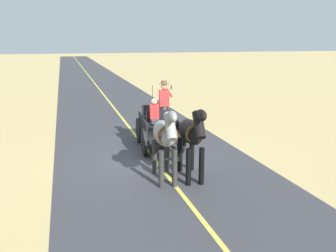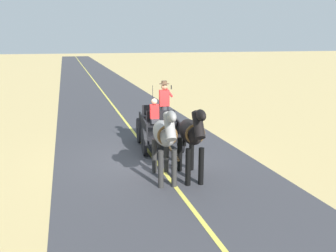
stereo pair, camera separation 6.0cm
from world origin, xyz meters
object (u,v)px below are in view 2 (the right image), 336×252
horse_near_side (191,134)px  horse_drawn_carriage (159,126)px  horse_off_side (164,136)px  traffic_cone (198,128)px

horse_near_side → horse_drawn_carriage: bearing=-88.1°
horse_drawn_carriage → horse_off_side: size_ratio=2.04×
horse_near_side → traffic_cone: bearing=-114.1°
horse_drawn_carriage → horse_off_side: 3.10m
horse_off_side → traffic_cone: 5.36m
horse_drawn_carriage → horse_off_side: (0.66, 2.98, 0.51)m
horse_drawn_carriage → horse_near_side: (-0.10, 3.05, 0.51)m
horse_off_side → traffic_cone: (-2.78, -4.45, -1.07)m
horse_drawn_carriage → horse_near_side: size_ratio=2.04×
horse_near_side → traffic_cone: size_ratio=4.42×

